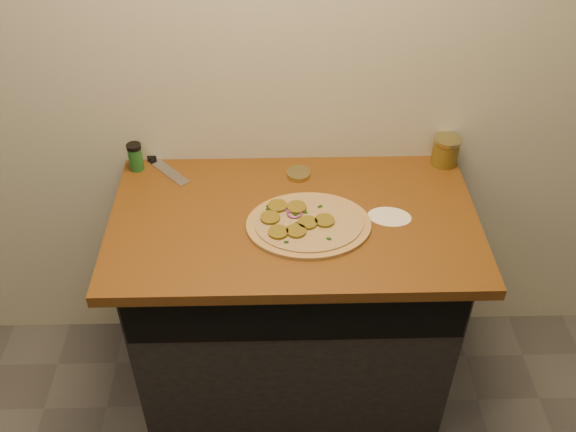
{
  "coord_description": "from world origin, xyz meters",
  "views": [
    {
      "loc": [
        -0.06,
        -0.18,
        2.24
      ],
      "look_at": [
        -0.02,
        1.36,
        0.95
      ],
      "focal_mm": 40.0,
      "sensor_mm": 36.0,
      "label": 1
    }
  ],
  "objects_px": {
    "pizza": "(307,224)",
    "chefs_knife": "(156,161)",
    "salsa_jar": "(446,151)",
    "spice_shaker": "(135,157)"
  },
  "relations": [
    {
      "from": "chefs_knife",
      "to": "spice_shaker",
      "type": "height_order",
      "value": "spice_shaker"
    },
    {
      "from": "pizza",
      "to": "chefs_knife",
      "type": "xyz_separation_m",
      "value": [
        -0.53,
        0.36,
        -0.0
      ]
    },
    {
      "from": "salsa_jar",
      "to": "spice_shaker",
      "type": "distance_m",
      "value": 1.1
    },
    {
      "from": "pizza",
      "to": "spice_shaker",
      "type": "relative_size",
      "value": 3.9
    },
    {
      "from": "chefs_knife",
      "to": "spice_shaker",
      "type": "distance_m",
      "value": 0.08
    },
    {
      "from": "pizza",
      "to": "chefs_knife",
      "type": "bearing_deg",
      "value": 145.6
    },
    {
      "from": "pizza",
      "to": "salsa_jar",
      "type": "distance_m",
      "value": 0.61
    },
    {
      "from": "salsa_jar",
      "to": "pizza",
      "type": "bearing_deg",
      "value": -146.58
    },
    {
      "from": "pizza",
      "to": "salsa_jar",
      "type": "relative_size",
      "value": 3.81
    },
    {
      "from": "chefs_knife",
      "to": "spice_shaker",
      "type": "relative_size",
      "value": 2.45
    }
  ]
}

